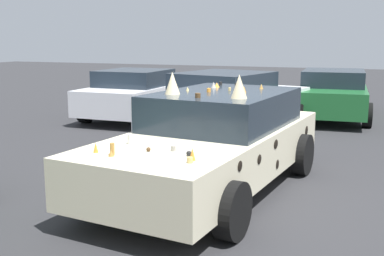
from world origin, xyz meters
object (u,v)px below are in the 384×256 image
at_px(parked_sedan_behind_left, 138,93).
at_px(art_car_decorated, 215,140).
at_px(parked_sedan_far_right, 333,93).
at_px(parked_sedan_near_right, 230,105).

bearing_deg(parked_sedan_behind_left, art_car_decorated, -142.95).
relative_size(parked_sedan_behind_left, parked_sedan_far_right, 0.87).
height_order(parked_sedan_near_right, parked_sedan_far_right, parked_sedan_near_right).
height_order(art_car_decorated, parked_sedan_far_right, art_car_decorated).
distance_m(parked_sedan_near_right, parked_sedan_far_right, 4.09).
xyz_separation_m(parked_sedan_behind_left, parked_sedan_near_right, (-1.56, -3.10, 0.05)).
height_order(art_car_decorated, parked_sedan_behind_left, art_car_decorated).
distance_m(art_car_decorated, parked_sedan_far_right, 7.36).
bearing_deg(parked_sedan_far_right, parked_sedan_near_right, 149.44).
xyz_separation_m(art_car_decorated, parked_sedan_near_right, (3.66, 0.88, 0.00)).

